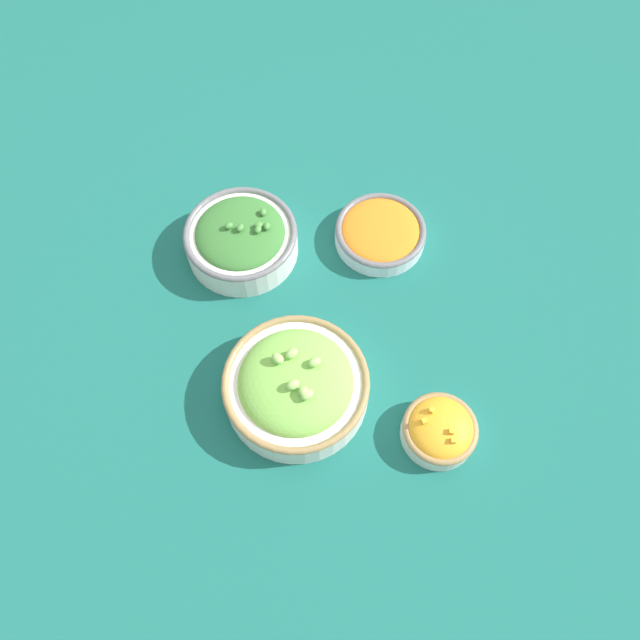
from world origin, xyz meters
The scene contains 5 objects.
ground_plane centered at (0.00, 0.00, 0.00)m, with size 3.00×3.00×0.00m, color #196056.
bowl_lettuce centered at (-0.11, 0.05, 0.04)m, with size 0.23×0.23×0.10m.
bowl_broccoli centered at (0.17, 0.12, 0.04)m, with size 0.20×0.20×0.08m.
bowl_carrots centered at (0.17, -0.13, 0.02)m, with size 0.16×0.16×0.04m.
bowl_squash centered at (-0.21, -0.16, 0.03)m, with size 0.12×0.12×0.06m.
Camera 1 is at (-0.47, 0.06, 0.95)m, focal length 35.00 mm.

